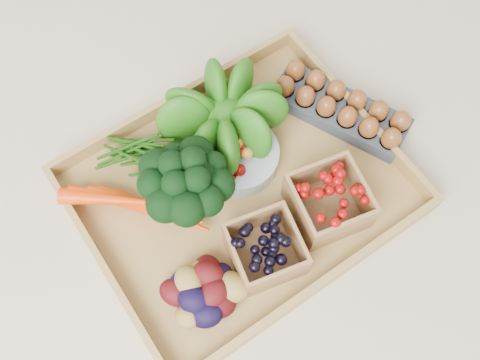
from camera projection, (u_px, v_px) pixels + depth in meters
ground at (240, 193)px, 0.98m from camera, size 4.00×4.00×0.00m
tray at (240, 192)px, 0.97m from camera, size 0.55×0.45×0.01m
carrots at (139, 204)px, 0.93m from camera, size 0.20×0.14×0.05m
lettuce at (223, 112)px, 0.95m from camera, size 0.15×0.15×0.15m
broccoli at (189, 193)px, 0.90m from camera, size 0.15×0.15×0.12m
cherry_bowl at (238, 156)px, 0.97m from camera, size 0.15×0.15×0.04m
egg_carton at (339, 111)px, 1.02m from camera, size 0.19×0.28×0.03m
potatoes at (201, 287)px, 0.85m from camera, size 0.14×0.14×0.08m
punnet_blackberry at (265, 249)px, 0.88m from camera, size 0.13×0.13×0.08m
punnet_raspberry at (329, 201)px, 0.91m from camera, size 0.14×0.14×0.08m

